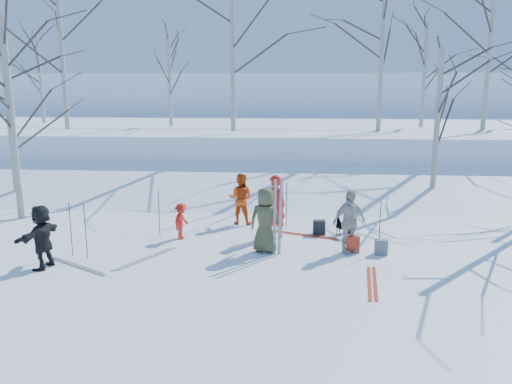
# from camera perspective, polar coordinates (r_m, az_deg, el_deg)

# --- Properties ---
(ground) EXTENTS (120.00, 120.00, 0.00)m
(ground) POSITION_cam_1_polar(r_m,az_deg,el_deg) (12.23, -0.60, -7.42)
(ground) COLOR white
(ground) RESTS_ON ground
(snow_ramp) EXTENTS (70.00, 9.49, 4.12)m
(snow_ramp) POSITION_cam_1_polar(r_m,az_deg,el_deg) (18.93, 1.40, -0.00)
(snow_ramp) COLOR white
(snow_ramp) RESTS_ON ground
(snow_plateau) EXTENTS (70.00, 18.00, 2.20)m
(snow_plateau) POSITION_cam_1_polar(r_m,az_deg,el_deg) (28.68, 2.62, 5.75)
(snow_plateau) COLOR white
(snow_plateau) RESTS_ON ground
(far_hill) EXTENTS (90.00, 30.00, 6.00)m
(far_hill) POSITION_cam_1_polar(r_m,az_deg,el_deg) (49.55, 3.61, 9.46)
(far_hill) COLOR white
(far_hill) RESTS_ON ground
(skier_olive_center) EXTENTS (0.90, 0.68, 1.64)m
(skier_olive_center) POSITION_cam_1_polar(r_m,az_deg,el_deg) (12.36, 1.09, -3.23)
(skier_olive_center) COLOR #434529
(skier_olive_center) RESTS_ON ground
(skier_red_north) EXTENTS (0.74, 0.60, 1.75)m
(skier_red_north) POSITION_cam_1_polar(r_m,az_deg,el_deg) (13.55, 2.12, -1.65)
(skier_red_north) COLOR red
(skier_red_north) RESTS_ON ground
(skier_redor_behind) EXTENTS (0.84, 0.70, 1.54)m
(skier_redor_behind) POSITION_cam_1_polar(r_m,az_deg,el_deg) (14.96, -1.76, -0.77)
(skier_redor_behind) COLOR #D14A10
(skier_redor_behind) RESTS_ON ground
(skier_red_seated) EXTENTS (0.50, 0.71, 0.99)m
(skier_red_seated) POSITION_cam_1_polar(r_m,az_deg,el_deg) (13.65, -8.52, -3.32)
(skier_red_seated) COLOR red
(skier_red_seated) RESTS_ON ground
(skier_cream_east) EXTENTS (1.00, 0.80, 1.59)m
(skier_cream_east) POSITION_cam_1_polar(r_m,az_deg,el_deg) (12.53, 10.60, -3.35)
(skier_cream_east) COLOR beige
(skier_cream_east) RESTS_ON ground
(skier_grey_west) EXTENTS (0.66, 1.42, 1.48)m
(skier_grey_west) POSITION_cam_1_polar(r_m,az_deg,el_deg) (12.28, -23.27, -4.72)
(skier_grey_west) COLOR black
(skier_grey_west) RESTS_ON ground
(dog) EXTENTS (0.62, 0.67, 0.53)m
(dog) POSITION_cam_1_polar(r_m,az_deg,el_deg) (14.00, 9.95, -3.96)
(dog) COLOR black
(dog) RESTS_ON ground
(upright_ski_left) EXTENTS (0.10, 0.16, 1.90)m
(upright_ski_left) POSITION_cam_1_polar(r_m,az_deg,el_deg) (12.12, 2.16, -2.91)
(upright_ski_left) COLOR silver
(upright_ski_left) RESTS_ON ground
(upright_ski_right) EXTENTS (0.13, 0.23, 1.89)m
(upright_ski_right) POSITION_cam_1_polar(r_m,az_deg,el_deg) (12.08, 2.80, -2.96)
(upright_ski_right) COLOR silver
(upright_ski_right) RESTS_ON ground
(ski_pair_a) EXTENTS (1.78, 2.07, 0.02)m
(ski_pair_a) POSITION_cam_1_polar(r_m,az_deg,el_deg) (12.36, -12.54, -7.46)
(ski_pair_a) COLOR silver
(ski_pair_a) RESTS_ON ground
(ski_pair_b) EXTENTS (1.87, 2.08, 0.02)m
(ski_pair_b) POSITION_cam_1_polar(r_m,az_deg,el_deg) (12.30, -19.66, -7.98)
(ski_pair_b) COLOR silver
(ski_pair_b) RESTS_ON ground
(ski_pair_c) EXTENTS (1.47, 2.03, 0.02)m
(ski_pair_c) POSITION_cam_1_polar(r_m,az_deg,el_deg) (14.02, 5.53, -4.90)
(ski_pair_c) COLOR #B02E19
(ski_pair_c) RESTS_ON ground
(ski_pair_d) EXTENTS (0.64, 1.95, 0.02)m
(ski_pair_d) POSITION_cam_1_polar(r_m,az_deg,el_deg) (10.94, 13.15, -10.08)
(ski_pair_d) COLOR #B02E19
(ski_pair_d) RESTS_ON ground
(ski_pole_a) EXTENTS (0.02, 0.02, 1.34)m
(ski_pole_a) POSITION_cam_1_polar(r_m,az_deg,el_deg) (12.67, 13.96, -3.92)
(ski_pole_a) COLOR black
(ski_pole_a) RESTS_ON ground
(ski_pole_b) EXTENTS (0.02, 0.02, 1.34)m
(ski_pole_b) POSITION_cam_1_polar(r_m,az_deg,el_deg) (12.95, -20.41, -3.98)
(ski_pole_b) COLOR black
(ski_pole_b) RESTS_ON ground
(ski_pole_c) EXTENTS (0.02, 0.02, 1.34)m
(ski_pole_c) POSITION_cam_1_polar(r_m,az_deg,el_deg) (13.95, -11.02, -2.34)
(ski_pole_c) COLOR black
(ski_pole_c) RESTS_ON ground
(ski_pole_d) EXTENTS (0.02, 0.02, 1.34)m
(ski_pole_d) POSITION_cam_1_polar(r_m,az_deg,el_deg) (12.60, -18.90, -4.30)
(ski_pole_d) COLOR black
(ski_pole_d) RESTS_ON ground
(ski_pole_e) EXTENTS (0.02, 0.02, 1.34)m
(ski_pole_e) POSITION_cam_1_polar(r_m,az_deg,el_deg) (14.34, 2.51, -1.74)
(ski_pole_e) COLOR black
(ski_pole_e) RESTS_ON ground
(ski_pole_f) EXTENTS (0.02, 0.02, 1.34)m
(ski_pole_f) POSITION_cam_1_polar(r_m,az_deg,el_deg) (14.61, 3.51, -1.50)
(ski_pole_f) COLOR black
(ski_pole_f) RESTS_ON ground
(backpack_red) EXTENTS (0.32, 0.22, 0.42)m
(backpack_red) POSITION_cam_1_polar(r_m,az_deg,el_deg) (12.75, 11.01, -5.84)
(backpack_red) COLOR #B12D1B
(backpack_red) RESTS_ON ground
(backpack_grey) EXTENTS (0.30, 0.20, 0.38)m
(backpack_grey) POSITION_cam_1_polar(r_m,az_deg,el_deg) (12.72, 14.10, -6.13)
(backpack_grey) COLOR #5B5E63
(backpack_grey) RESTS_ON ground
(backpack_dark) EXTENTS (0.34, 0.24, 0.40)m
(backpack_dark) POSITION_cam_1_polar(r_m,az_deg,el_deg) (14.10, 7.22, -4.03)
(backpack_dark) COLOR black
(backpack_dark) RESTS_ON ground
(birch_plateau_a) EXTENTS (3.60, 3.60, 4.29)m
(birch_plateau_a) POSITION_cam_1_polar(r_m,az_deg,el_deg) (25.13, -9.85, 12.38)
(birch_plateau_a) COLOR silver
(birch_plateau_a) RESTS_ON snow_plateau
(birch_plateau_b) EXTENTS (5.39, 5.39, 6.84)m
(birch_plateau_b) POSITION_cam_1_polar(r_m,az_deg,el_deg) (21.60, -2.69, 16.04)
(birch_plateau_b) COLOR silver
(birch_plateau_b) RESTS_ON snow_plateau
(birch_plateau_c) EXTENTS (5.43, 5.43, 6.90)m
(birch_plateau_c) POSITION_cam_1_polar(r_m,az_deg,el_deg) (24.12, -21.32, 14.91)
(birch_plateau_c) COLOR silver
(birch_plateau_c) RESTS_ON snow_plateau
(birch_plateau_d) EXTENTS (5.43, 5.43, 6.90)m
(birch_plateau_d) POSITION_cam_1_polar(r_m,az_deg,el_deg) (24.34, 25.16, 14.56)
(birch_plateau_d) COLOR silver
(birch_plateau_d) RESTS_ON snow_plateau
(birch_plateau_e) EXTENTS (3.66, 3.66, 4.37)m
(birch_plateau_e) POSITION_cam_1_polar(r_m,az_deg,el_deg) (28.71, -23.41, 11.59)
(birch_plateau_e) COLOR silver
(birch_plateau_e) RESTS_ON snow_plateau
(birch_plateau_f) EXTENTS (3.88, 3.88, 4.68)m
(birch_plateau_f) POSITION_cam_1_polar(r_m,az_deg,el_deg) (24.92, 18.66, 12.40)
(birch_plateau_f) COLOR silver
(birch_plateau_f) RESTS_ON snow_plateau
(birch_plateau_g) EXTENTS (5.14, 5.14, 6.49)m
(birch_plateau_g) POSITION_cam_1_polar(r_m,az_deg,el_deg) (23.01, 14.18, 15.01)
(birch_plateau_g) COLOR silver
(birch_plateau_g) RESTS_ON snow_plateau
(birch_edge_a) EXTENTS (4.91, 4.91, 6.15)m
(birch_edge_a) POSITION_cam_1_polar(r_m,az_deg,el_deg) (16.97, -26.13, 7.41)
(birch_edge_a) COLOR silver
(birch_edge_a) RESTS_ON ground
(birch_edge_d) EXTENTS (4.81, 4.81, 6.02)m
(birch_edge_d) POSITION_cam_1_polar(r_m,az_deg,el_deg) (19.70, -26.35, 7.64)
(birch_edge_d) COLOR silver
(birch_edge_d) RESTS_ON ground
(birch_edge_e) EXTENTS (4.34, 4.34, 5.35)m
(birch_edge_e) POSITION_cam_1_polar(r_m,az_deg,el_deg) (18.29, 19.96, 6.87)
(birch_edge_e) COLOR silver
(birch_edge_e) RESTS_ON ground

